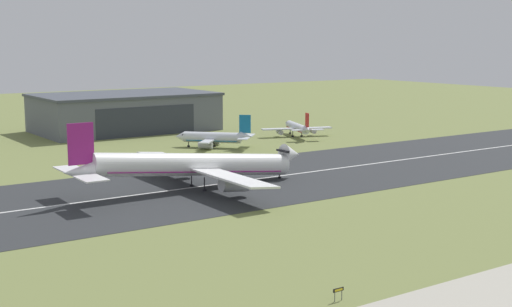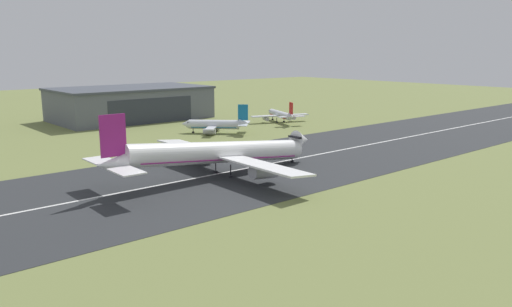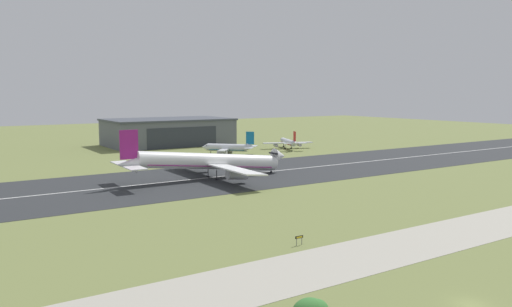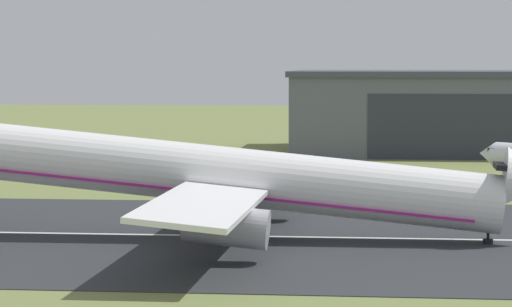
{
  "view_description": "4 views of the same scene",
  "coord_description": "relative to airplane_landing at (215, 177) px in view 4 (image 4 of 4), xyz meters",
  "views": [
    {
      "loc": [
        -58.15,
        -32.31,
        31.54
      ],
      "look_at": [
        20.64,
        82.74,
        9.33
      ],
      "focal_mm": 50.0,
      "sensor_mm": 36.0,
      "label": 1
    },
    {
      "loc": [
        -49.29,
        10.25,
        27.42
      ],
      "look_at": [
        13.26,
        83.42,
        7.71
      ],
      "focal_mm": 35.0,
      "sensor_mm": 36.0,
      "label": 2
    },
    {
      "loc": [
        -53.92,
        -34.92,
        25.83
      ],
      "look_at": [
        26.35,
        89.52,
        7.92
      ],
      "focal_mm": 35.0,
      "sensor_mm": 36.0,
      "label": 3
    },
    {
      "loc": [
        29.05,
        -0.4,
        14.74
      ],
      "look_at": [
        19.76,
        88.13,
        7.95
      ],
      "focal_mm": 85.0,
      "sensor_mm": 36.0,
      "label": 4
    }
  ],
  "objects": [
    {
      "name": "runway_strip",
      "position": [
        -15.33,
        1.72,
        -5.18
      ],
      "size": [
        466.37,
        50.36,
        0.06
      ],
      "primitive_type": "cube",
      "color": "#2B2D30",
      "rests_on": "ground_plane"
    },
    {
      "name": "runway_centreline",
      "position": [
        -15.33,
        1.72,
        -5.14
      ],
      "size": [
        419.73,
        0.7,
        0.01
      ],
      "primitive_type": "cube",
      "color": "silver",
      "rests_on": "runway_strip"
    },
    {
      "name": "hangar_building",
      "position": [
        29.28,
        101.26,
        1.42
      ],
      "size": [
        60.48,
        35.98,
        13.22
      ],
      "color": "slate",
      "rests_on": "ground_plane"
    },
    {
      "name": "airplane_landing",
      "position": [
        0.0,
        0.0,
        0.0
      ],
      "size": [
        56.69,
        50.43,
        15.89
      ],
      "color": "white",
      "rests_on": "ground_plane"
    }
  ]
}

